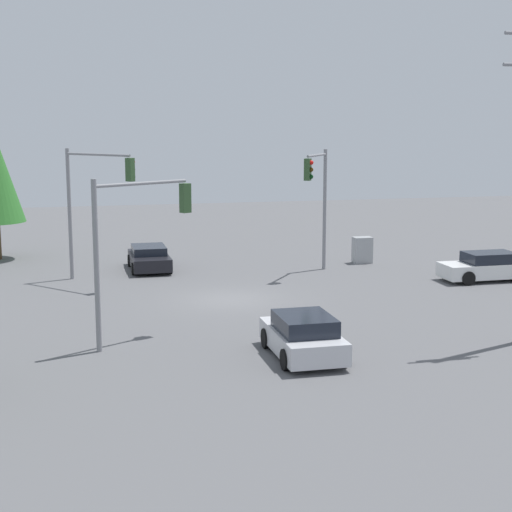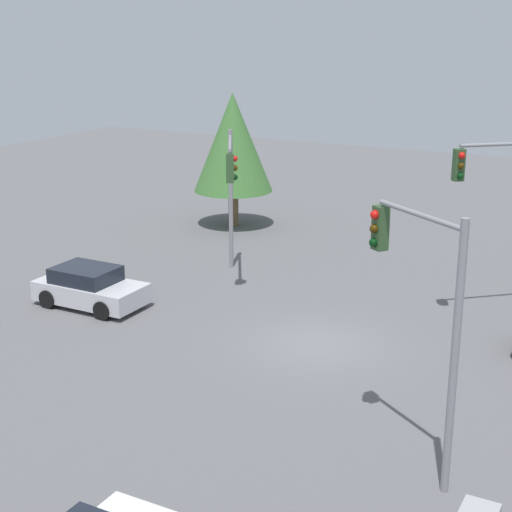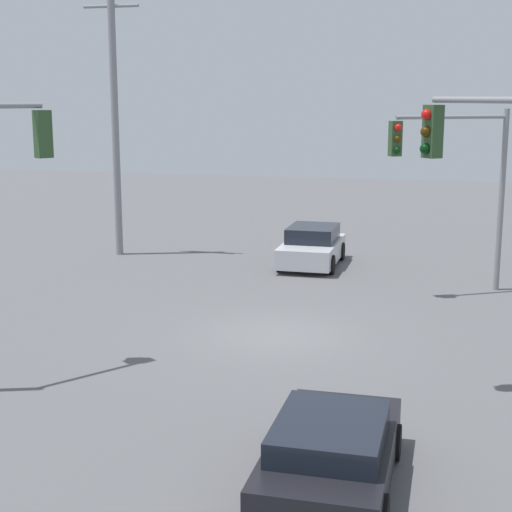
# 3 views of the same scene
# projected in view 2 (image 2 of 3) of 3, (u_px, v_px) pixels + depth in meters

# --- Properties ---
(ground_plane) EXTENTS (80.00, 80.00, 0.00)m
(ground_plane) POSITION_uv_depth(u_px,v_px,m) (318.00, 344.00, 25.22)
(ground_plane) COLOR #5B5B5E
(sedan_silver) EXTENTS (2.06, 4.02, 1.45)m
(sedan_silver) POSITION_uv_depth(u_px,v_px,m) (90.00, 287.00, 28.47)
(sedan_silver) COLOR silver
(sedan_silver) RESTS_ON ground_plane
(traffic_signal_cross) EXTENTS (3.57, 2.22, 5.80)m
(traffic_signal_cross) POSITION_uv_depth(u_px,v_px,m) (231.00, 182.00, 30.46)
(traffic_signal_cross) COLOR gray
(traffic_signal_cross) RESTS_ON ground_plane
(traffic_signal_aux) EXTENTS (1.97, 2.64, 6.23)m
(traffic_signal_aux) POSITION_uv_depth(u_px,v_px,m) (422.00, 296.00, 17.15)
(traffic_signal_aux) COLOR gray
(traffic_signal_aux) RESTS_ON ground_plane
(tree_corner) EXTENTS (3.93, 3.93, 6.67)m
(tree_corner) POSITION_uv_depth(u_px,v_px,m) (233.00, 143.00, 38.71)
(tree_corner) COLOR brown
(tree_corner) RESTS_ON ground_plane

